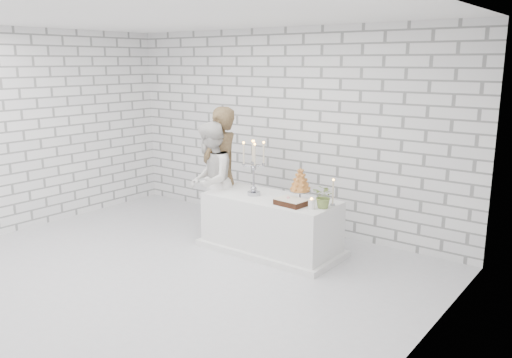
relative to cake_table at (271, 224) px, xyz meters
name	(u,v)px	position (x,y,z in m)	size (l,w,h in m)	color
ground	(166,273)	(-0.55, -1.39, -0.38)	(6.00, 5.00, 0.01)	silver
ceiling	(156,15)	(-0.55, -1.39, 2.62)	(6.00, 5.00, 0.01)	white
wall_back	(284,129)	(-0.55, 1.11, 1.12)	(6.00, 0.01, 3.00)	white
wall_left	(23,131)	(-3.55, -1.39, 1.12)	(0.01, 5.00, 3.00)	white
wall_right	(418,190)	(2.45, -1.39, 1.12)	(0.01, 5.00, 3.00)	white
cake_table	(271,224)	(0.00, 0.00, 0.00)	(1.80, 0.80, 0.75)	white
groom	(221,171)	(-1.02, 0.16, 0.57)	(0.69, 0.45, 1.88)	#44321E
bride	(210,181)	(-1.00, -0.09, 0.47)	(0.82, 0.64, 1.69)	white
candelabra	(254,168)	(-0.25, -0.05, 0.75)	(0.30, 0.30, 0.75)	#9898A2
croquembouche	(300,184)	(0.41, 0.08, 0.60)	(0.29, 0.29, 0.44)	#B56C31
chocolate_cake	(291,202)	(0.42, -0.16, 0.42)	(0.37, 0.26, 0.08)	black
pillar_candle	(311,204)	(0.71, -0.15, 0.44)	(0.08, 0.08, 0.12)	white
extra_taper	(333,193)	(0.85, 0.14, 0.54)	(0.06, 0.06, 0.32)	beige
flowers	(324,196)	(0.82, -0.03, 0.52)	(0.27, 0.23, 0.30)	#567839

